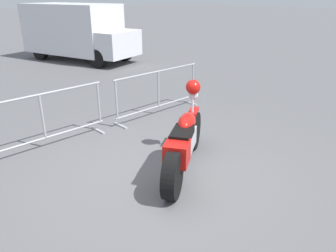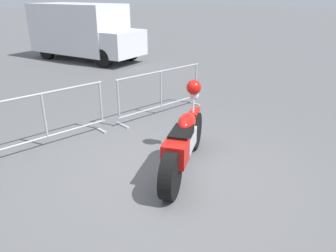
{
  "view_description": "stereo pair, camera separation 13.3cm",
  "coord_description": "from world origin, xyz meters",
  "views": [
    {
      "loc": [
        -2.99,
        -3.56,
        2.77
      ],
      "look_at": [
        0.42,
        0.28,
        0.65
      ],
      "focal_mm": 35.0,
      "sensor_mm": 36.0,
      "label": 1
    },
    {
      "loc": [
        -2.89,
        -3.65,
        2.77
      ],
      "look_at": [
        0.42,
        0.28,
        0.65
      ],
      "focal_mm": 35.0,
      "sensor_mm": 36.0,
      "label": 2
    }
  ],
  "objects": [
    {
      "name": "crowd_barrier_near",
      "position": [
        -0.98,
        2.2,
        0.56
      ],
      "size": [
        2.53,
        0.53,
        1.07
      ],
      "rotation": [
        0.0,
        0.0,
        0.04
      ],
      "color": "#9EA0A5",
      "rests_on": "ground"
    },
    {
      "name": "delivery_van",
      "position": [
        3.66,
        9.78,
        1.24
      ],
      "size": [
        3.39,
        5.36,
        2.31
      ],
      "rotation": [
        0.0,
        0.0,
        -1.26
      ],
      "color": "silver",
      "rests_on": "ground"
    },
    {
      "name": "crowd_barrier_far",
      "position": [
        1.82,
        2.2,
        0.56
      ],
      "size": [
        2.53,
        0.53,
        1.07
      ],
      "rotation": [
        0.0,
        0.0,
        0.04
      ],
      "color": "#9EA0A5",
      "rests_on": "ground"
    },
    {
      "name": "ground_plane",
      "position": [
        0.0,
        0.0,
        0.0
      ],
      "size": [
        120.0,
        120.0,
        0.0
      ],
      "primitive_type": "plane",
      "color": "#5B5B5E"
    },
    {
      "name": "motorcycle",
      "position": [
        0.42,
        -0.12,
        0.51
      ],
      "size": [
        2.07,
        1.51,
        1.35
      ],
      "rotation": [
        0.0,
        0.0,
        0.6
      ],
      "color": "black",
      "rests_on": "ground"
    },
    {
      "name": "planter_island",
      "position": [
        7.57,
        16.15,
        0.24
      ],
      "size": [
        4.64,
        4.64,
        1.09
      ],
      "color": "#ADA89E",
      "rests_on": "ground"
    }
  ]
}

